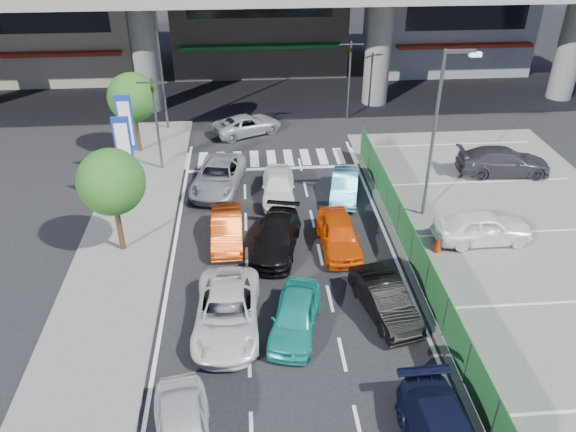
{
  "coord_description": "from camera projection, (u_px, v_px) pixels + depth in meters",
  "views": [
    {
      "loc": [
        -1.37,
        -16.9,
        14.05
      ],
      "look_at": [
        0.23,
        3.45,
        1.76
      ],
      "focal_mm": 35.0,
      "sensor_mm": 36.0,
      "label": 1
    }
  ],
  "objects": [
    {
      "name": "crossing_wagon_silver",
      "position": [
        247.0,
        125.0,
        35.76
      ],
      "size": [
        4.82,
        3.66,
        1.22
      ],
      "primitive_type": "imported",
      "rotation": [
        0.0,
        0.0,
        2.0
      ],
      "color": "#9C9EA4",
      "rests_on": "ground"
    },
    {
      "name": "parking_lot",
      "position": [
        539.0,
        258.0,
        24.21
      ],
      "size": [
        12.0,
        28.0,
        0.06
      ],
      "primitive_type": "cube",
      "color": "#585856",
      "rests_on": "ground"
    },
    {
      "name": "traffic_cone",
      "position": [
        438.0,
        244.0,
        24.38
      ],
      "size": [
        0.44,
        0.44,
        0.76
      ],
      "primitive_type": "cone",
      "rotation": [
        0.0,
        0.0,
        -0.14
      ],
      "color": "red",
      "rests_on": "parking_lot"
    },
    {
      "name": "taxi_teal_mid",
      "position": [
        295.0,
        316.0,
        20.02
      ],
      "size": [
        2.48,
        4.15,
        1.32
      ],
      "primitive_type": "imported",
      "rotation": [
        0.0,
        0.0,
        -0.25
      ],
      "color": "teal",
      "rests_on": "ground"
    },
    {
      "name": "wagon_silver_front_left",
      "position": [
        218.0,
        176.0,
        29.37
      ],
      "size": [
        3.17,
        5.3,
        1.38
      ],
      "primitive_type": "imported",
      "rotation": [
        0.0,
        0.0,
        -0.19
      ],
      "color": "#9E9FA5",
      "rests_on": "ground"
    },
    {
      "name": "sidewalk_left",
      "position": [
        124.0,
        249.0,
        24.69
      ],
      "size": [
        4.0,
        30.0,
        0.12
      ],
      "primitive_type": "cube",
      "color": "#585856",
      "rests_on": "ground"
    },
    {
      "name": "sedan_white_mid_left",
      "position": [
        227.0,
        312.0,
        20.16
      ],
      "size": [
        2.47,
        5.04,
        1.38
      ],
      "primitive_type": "imported",
      "rotation": [
        0.0,
        0.0,
        -0.04
      ],
      "color": "silver",
      "rests_on": "ground"
    },
    {
      "name": "street_lamp_left",
      "position": [
        163.0,
        56.0,
        34.26
      ],
      "size": [
        1.65,
        0.22,
        8.0
      ],
      "color": "#595B60",
      "rests_on": "ground"
    },
    {
      "name": "kei_truck_front_right",
      "position": [
        345.0,
        186.0,
        28.59
      ],
      "size": [
        2.08,
        3.93,
        1.23
      ],
      "primitive_type": "imported",
      "rotation": [
        0.0,
        0.0,
        -0.22
      ],
      "color": "#58B9E0",
      "rests_on": "ground"
    },
    {
      "name": "traffic_light_right",
      "position": [
        350.0,
        61.0,
        36.34
      ],
      "size": [
        1.6,
        1.24,
        5.2
      ],
      "color": "#595B60",
      "rests_on": "ground"
    },
    {
      "name": "parked_sedan_dgrey",
      "position": [
        503.0,
        161.0,
        30.7
      ],
      "size": [
        5.18,
        2.46,
        1.46
      ],
      "primitive_type": "imported",
      "rotation": [
        0.0,
        0.0,
        1.49
      ],
      "color": "#323036",
      "rests_on": "parking_lot"
    },
    {
      "name": "ground",
      "position": [
        289.0,
        301.0,
        21.78
      ],
      "size": [
        120.0,
        120.0,
        0.0
      ],
      "primitive_type": "plane",
      "color": "black",
      "rests_on": "ground"
    },
    {
      "name": "signboard_near",
      "position": [
        124.0,
        149.0,
        26.54
      ],
      "size": [
        0.8,
        0.14,
        4.7
      ],
      "color": "#595B60",
      "rests_on": "ground"
    },
    {
      "name": "sedan_white_front_mid",
      "position": [
        278.0,
        186.0,
        28.45
      ],
      "size": [
        1.85,
        4.13,
        1.38
      ],
      "primitive_type": "imported",
      "rotation": [
        0.0,
        0.0,
        -0.06
      ],
      "color": "white",
      "rests_on": "ground"
    },
    {
      "name": "tree_far",
      "position": [
        132.0,
        97.0,
        31.89
      ],
      "size": [
        2.8,
        2.8,
        4.8
      ],
      "color": "#382314",
      "rests_on": "ground"
    },
    {
      "name": "sedan_black_mid",
      "position": [
        276.0,
        237.0,
        24.43
      ],
      "size": [
        2.75,
        4.76,
        1.3
      ],
      "primitive_type": "imported",
      "rotation": [
        0.0,
        0.0,
        -0.22
      ],
      "color": "black",
      "rests_on": "ground"
    },
    {
      "name": "taxi_orange_right",
      "position": [
        339.0,
        234.0,
        24.58
      ],
      "size": [
        1.71,
        4.08,
        1.38
      ],
      "primitive_type": "imported",
      "rotation": [
        0.0,
        0.0,
        0.02
      ],
      "color": "#DC4606",
      "rests_on": "ground"
    },
    {
      "name": "signboard_far",
      "position": [
        126.0,
        126.0,
        29.08
      ],
      "size": [
        0.8,
        0.14,
        4.7
      ],
      "color": "#595B60",
      "rests_on": "ground"
    },
    {
      "name": "street_lamp_right",
      "position": [
        439.0,
        122.0,
        24.92
      ],
      "size": [
        1.65,
        0.22,
        8.0
      ],
      "color": "#595B60",
      "rests_on": "ground"
    },
    {
      "name": "traffic_light_left",
      "position": [
        154.0,
        102.0,
        29.58
      ],
      "size": [
        1.6,
        1.24,
        5.2
      ],
      "color": "#595B60",
      "rests_on": "ground"
    },
    {
      "name": "taxi_orange_left",
      "position": [
        227.0,
        229.0,
        25.03
      ],
      "size": [
        1.4,
        3.88,
        1.27
      ],
      "primitive_type": "imported",
      "rotation": [
        0.0,
        0.0,
        0.01
      ],
      "color": "#C83F0D",
      "rests_on": "ground"
    },
    {
      "name": "parked_sedan_white",
      "position": [
        483.0,
        227.0,
        24.9
      ],
      "size": [
        4.38,
        1.83,
        1.48
      ],
      "primitive_type": "imported",
      "rotation": [
        0.0,
        0.0,
        1.59
      ],
      "color": "white",
      "rests_on": "parking_lot"
    },
    {
      "name": "fence_run",
      "position": [
        419.0,
        261.0,
        22.52
      ],
      "size": [
        0.16,
        22.0,
        1.8
      ],
      "primitive_type": null,
      "color": "#1F5C29",
      "rests_on": "ground"
    },
    {
      "name": "tree_near",
      "position": [
        111.0,
        182.0,
        22.98
      ],
      "size": [
        2.8,
        2.8,
        4.8
      ],
      "color": "#382314",
      "rests_on": "ground"
    },
    {
      "name": "hatch_black_mid_right",
      "position": [
        385.0,
        299.0,
        20.82
      ],
      "size": [
        2.21,
        4.17,
        1.31
      ],
      "primitive_type": "imported",
      "rotation": [
        0.0,
        0.0,
        0.22
      ],
      "color": "black",
      "rests_on": "ground"
    }
  ]
}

